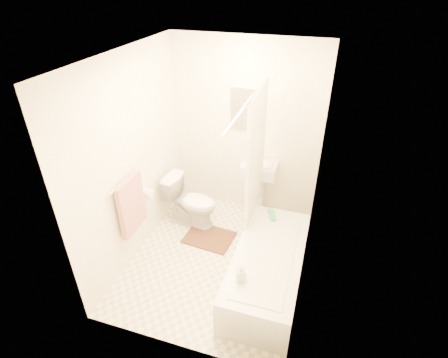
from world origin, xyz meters
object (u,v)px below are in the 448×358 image
(toilet, at_px, (191,202))
(soap_bottle, at_px, (241,273))
(bathtub, at_px, (268,269))
(bath_mat, at_px, (209,237))
(sink, at_px, (259,186))

(toilet, distance_m, soap_bottle, 1.59)
(bathtub, xyz_separation_m, bath_mat, (-0.87, 0.52, -0.22))
(toilet, bearing_deg, soap_bottle, -133.63)
(sink, relative_size, bath_mat, 1.46)
(bathtub, bearing_deg, soap_bottle, -112.85)
(toilet, xyz_separation_m, bathtub, (1.21, -0.76, -0.12))
(bathtub, height_order, bath_mat, bathtub)
(sink, xyz_separation_m, bathtub, (0.40, -1.26, -0.22))
(toilet, xyz_separation_m, sink, (0.81, 0.50, 0.10))
(bathtub, bearing_deg, toilet, 147.77)
(sink, height_order, bath_mat, sink)
(bathtub, height_order, soap_bottle, soap_bottle)
(sink, bearing_deg, bathtub, -72.33)
(toilet, relative_size, sink, 0.78)
(sink, xyz_separation_m, soap_bottle, (0.21, -1.71, 0.10))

